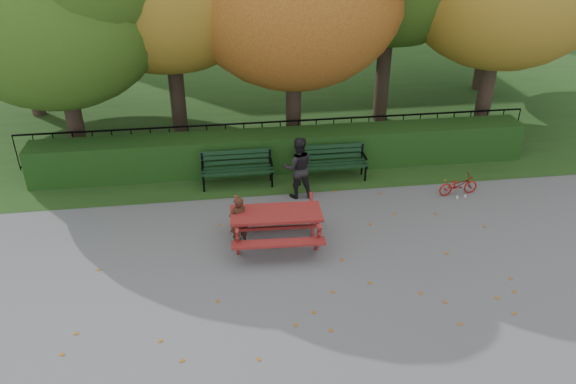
{
  "coord_description": "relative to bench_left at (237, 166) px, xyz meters",
  "views": [
    {
      "loc": [
        -1.77,
        -8.94,
        6.75
      ],
      "look_at": [
        -0.34,
        1.33,
        1.0
      ],
      "focal_mm": 35.0,
      "sensor_mm": 36.0,
      "label": 1
    }
  ],
  "objects": [
    {
      "name": "grass_strip",
      "position": [
        1.3,
        10.3,
        -0.51
      ],
      "size": [
        90.0,
        90.0,
        0.0
      ],
      "primitive_type": "plane",
      "color": "#1E3B16",
      "rests_on": "ground"
    },
    {
      "name": "leaf_pile",
      "position": [
        0.91,
        -1.62,
        -0.47
      ],
      "size": [
        1.48,
        1.19,
        0.09
      ],
      "primitive_type": "ellipsoid",
      "rotation": [
        0.0,
        0.0,
        0.25
      ],
      "color": "brown",
      "rests_on": "ground"
    },
    {
      "name": "bench_right",
      "position": [
        2.4,
        0.0,
        0.0
      ],
      "size": [
        1.8,
        0.57,
        0.88
      ],
      "color": "black",
      "rests_on": "ground"
    },
    {
      "name": "adult",
      "position": [
        1.42,
        -0.8,
        0.25
      ],
      "size": [
        0.76,
        0.6,
        1.54
      ],
      "primitive_type": "imported",
      "rotation": [
        0.0,
        0.0,
        3.12
      ],
      "color": "black",
      "rests_on": "ground"
    },
    {
      "name": "iron_fence",
      "position": [
        1.3,
        1.6,
        0.02
      ],
      "size": [
        14.0,
        0.04,
        1.02
      ],
      "color": "black",
      "rests_on": "ground"
    },
    {
      "name": "leaf_scatter",
      "position": [
        1.3,
        -3.4,
        -0.51
      ],
      "size": [
        9.0,
        5.7,
        0.01
      ],
      "primitive_type": null,
      "color": "brown",
      "rests_on": "ground"
    },
    {
      "name": "child",
      "position": [
        -0.12,
        -2.7,
        0.05
      ],
      "size": [
        0.49,
        0.41,
        1.14
      ],
      "primitive_type": "imported",
      "rotation": [
        0.0,
        0.0,
        3.52
      ],
      "color": "#3B1E13",
      "rests_on": "ground"
    },
    {
      "name": "ground",
      "position": [
        1.3,
        -3.7,
        -0.52
      ],
      "size": [
        90.0,
        90.0,
        0.0
      ],
      "primitive_type": "plane",
      "color": "slate",
      "rests_on": "ground"
    },
    {
      "name": "hedge",
      "position": [
        1.3,
        0.8,
        -0.02
      ],
      "size": [
        13.0,
        0.9,
        1.0
      ],
      "primitive_type": "cube",
      "color": "black",
      "rests_on": "ground"
    },
    {
      "name": "picnic_table",
      "position": [
        0.65,
        -2.83,
        0.1
      ],
      "size": [
        1.94,
        1.59,
        0.91
      ],
      "rotation": [
        0.0,
        0.0,
        -0.04
      ],
      "color": "maroon",
      "rests_on": "ground"
    },
    {
      "name": "bench_left",
      "position": [
        0.0,
        0.0,
        0.0
      ],
      "size": [
        1.8,
        0.57,
        0.88
      ],
      "color": "black",
      "rests_on": "ground"
    },
    {
      "name": "bicycle",
      "position": [
        5.32,
        -1.27,
        -0.26
      ],
      "size": [
        1.02,
        0.43,
        0.52
      ],
      "primitive_type": "imported",
      "rotation": [
        0.0,
        0.0,
        1.65
      ],
      "color": "#9C140E",
      "rests_on": "ground"
    }
  ]
}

